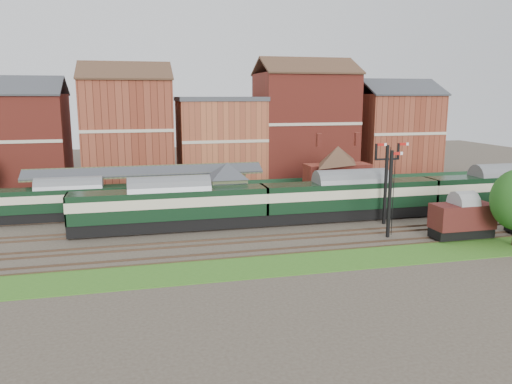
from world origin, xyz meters
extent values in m
plane|color=#473D33|center=(0.00, 0.00, 0.00)|extent=(160.00, 160.00, 0.00)
cube|color=#2D6619|center=(0.00, 16.00, 0.03)|extent=(90.00, 4.50, 0.06)
cube|color=#2D6619|center=(0.00, -12.00, 0.03)|extent=(90.00, 5.00, 0.06)
cube|color=#193823|center=(0.00, 18.00, 0.75)|extent=(90.00, 0.12, 1.50)
cube|color=#2D2D2D|center=(-5.00, 9.75, 0.50)|extent=(55.00, 3.40, 1.00)
cube|color=#6B7C58|center=(-3.00, 3.25, 1.20)|extent=(3.40, 3.20, 2.40)
cube|color=#434A2E|center=(-3.00, 3.25, 3.40)|extent=(3.60, 3.40, 2.00)
pyramid|color=#383A3F|center=(-3.00, 3.25, 5.20)|extent=(5.40, 5.40, 1.60)
cube|color=maroon|center=(5.00, 3.25, 1.10)|extent=(3.00, 2.40, 2.20)
cube|color=#4C3323|center=(5.00, 2.60, 2.55)|extent=(3.20, 1.34, 0.79)
cube|color=#4C3323|center=(5.00, 3.90, 2.55)|extent=(3.20, 1.34, 0.79)
cube|color=maroon|center=(12.00, 9.75, 2.75)|extent=(8.00, 3.00, 3.50)
pyramid|color=#4C3323|center=(12.00, 9.75, 5.60)|extent=(8.10, 8.10, 2.20)
cube|color=maroon|center=(9.50, 9.75, 6.10)|extent=(0.60, 0.60, 1.60)
cube|color=maroon|center=(14.50, 9.75, 6.10)|extent=(0.60, 0.60, 1.60)
cube|color=#434A2E|center=(-22.00, 8.45, 2.70)|extent=(0.22, 0.22, 3.40)
cube|color=#434A2E|center=(0.00, 11.05, 2.70)|extent=(0.22, 0.22, 3.40)
cube|color=#383A3F|center=(-11.00, 8.80, 4.60)|extent=(26.00, 1.99, 0.90)
cube|color=#383A3F|center=(-11.00, 10.70, 4.60)|extent=(26.00, 1.99, 0.90)
cube|color=#434A2E|center=(-11.00, 9.75, 4.98)|extent=(26.00, 0.20, 0.20)
cube|color=black|center=(12.00, -2.50, 4.00)|extent=(0.25, 0.25, 8.00)
cube|color=black|center=(12.00, -2.50, 6.60)|extent=(2.60, 0.18, 0.18)
cube|color=#B2140F|center=(11.35, -2.50, 8.05)|extent=(1.10, 0.08, 0.25)
cube|color=#B2140F|center=(13.75, -2.50, 8.05)|extent=(1.10, 0.08, 0.25)
cube|color=black|center=(10.00, -7.00, 4.00)|extent=(0.25, 0.25, 8.00)
cube|color=#B2140F|center=(10.55, -7.00, 7.70)|extent=(1.10, 0.08, 0.25)
cube|color=maroon|center=(-28.00, 25.00, 6.50)|extent=(14.00, 10.00, 13.00)
cube|color=maroon|center=(-13.00, 25.00, 7.50)|extent=(12.00, 10.00, 15.00)
cube|color=#A85836|center=(0.00, 25.00, 6.00)|extent=(12.00, 10.00, 12.00)
cube|color=maroon|center=(13.00, 25.00, 8.00)|extent=(14.00, 10.00, 16.00)
cube|color=maroon|center=(28.00, 25.00, 6.50)|extent=(12.00, 10.00, 13.00)
cube|color=black|center=(-9.20, 0.00, 0.73)|extent=(18.62, 2.61, 1.14)
cube|color=black|center=(-9.20, 0.00, 2.64)|extent=(18.62, 2.90, 2.69)
cube|color=beige|center=(-9.20, 0.00, 2.97)|extent=(18.64, 2.94, 0.93)
cube|color=slate|center=(-9.20, 0.00, 4.14)|extent=(18.62, 2.90, 0.62)
cube|color=black|center=(9.42, 0.00, 0.73)|extent=(18.62, 2.61, 1.14)
cube|color=black|center=(9.42, 0.00, 2.64)|extent=(18.62, 2.90, 2.69)
cube|color=beige|center=(9.42, 0.00, 2.97)|extent=(18.64, 2.94, 0.93)
cube|color=slate|center=(9.42, 0.00, 4.14)|extent=(18.62, 2.90, 0.62)
cube|color=black|center=(28.04, 0.00, 0.73)|extent=(18.62, 2.61, 1.14)
cube|color=black|center=(28.04, 0.00, 2.64)|extent=(18.62, 2.90, 2.69)
cube|color=beige|center=(28.04, 0.00, 2.97)|extent=(18.64, 2.94, 0.93)
cube|color=slate|center=(28.04, 0.00, 4.14)|extent=(18.62, 2.90, 0.62)
cube|color=black|center=(-18.92, 6.50, 0.65)|extent=(16.04, 2.25, 0.98)
cube|color=black|center=(-18.92, 6.50, 2.30)|extent=(16.04, 2.50, 2.32)
cube|color=beige|center=(-18.92, 6.50, 2.58)|extent=(16.06, 2.54, 0.80)
cube|color=slate|center=(-18.92, 6.50, 3.59)|extent=(16.04, 2.50, 0.53)
cube|color=black|center=(16.24, -9.00, 0.58)|extent=(5.55, 2.04, 0.83)
cube|color=#401214|center=(16.24, -9.00, 2.10)|extent=(5.55, 2.40, 2.22)
cube|color=gray|center=(16.24, -9.00, 3.32)|extent=(5.55, 2.40, 0.41)
camera|label=1|loc=(-12.24, -47.00, 12.78)|focal=35.00mm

